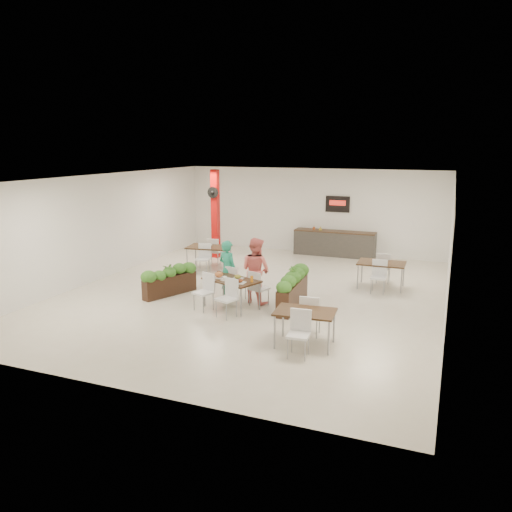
{
  "coord_description": "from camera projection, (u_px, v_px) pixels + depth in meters",
  "views": [
    {
      "loc": [
        4.95,
        -12.39,
        4.06
      ],
      "look_at": [
        0.1,
        -0.07,
        1.1
      ],
      "focal_mm": 35.0,
      "sensor_mm": 36.0,
      "label": 1
    }
  ],
  "objects": [
    {
      "name": "ground",
      "position": [
        254.0,
        294.0,
        13.91
      ],
      "size": [
        12.0,
        12.0,
        0.0
      ],
      "primitive_type": "plane",
      "color": "beige",
      "rests_on": "ground"
    },
    {
      "name": "room_shell",
      "position": [
        253.0,
        222.0,
        13.47
      ],
      "size": [
        10.1,
        12.1,
        3.22
      ],
      "color": "white",
      "rests_on": "ground"
    },
    {
      "name": "red_column",
      "position": [
        215.0,
        213.0,
        18.06
      ],
      "size": [
        0.4,
        0.41,
        3.2
      ],
      "color": "#AB0D0B",
      "rests_on": "ground"
    },
    {
      "name": "service_counter",
      "position": [
        334.0,
        243.0,
        18.58
      ],
      "size": [
        3.0,
        0.64,
        2.2
      ],
      "color": "#312E2B",
      "rests_on": "ground"
    },
    {
      "name": "main_table",
      "position": [
        231.0,
        284.0,
        12.58
      ],
      "size": [
        1.7,
        1.94,
        0.92
      ],
      "rotation": [
        0.0,
        0.0,
        -0.34
      ],
      "color": "black",
      "rests_on": "ground"
    },
    {
      "name": "diner_man",
      "position": [
        228.0,
        270.0,
        13.27
      ],
      "size": [
        0.68,
        0.56,
        1.6
      ],
      "primitive_type": "imported",
      "rotation": [
        0.0,
        0.0,
        2.8
      ],
      "color": "#239A76",
      "rests_on": "ground"
    },
    {
      "name": "diner_woman",
      "position": [
        256.0,
        270.0,
        12.97
      ],
      "size": [
        1.01,
        0.9,
        1.73
      ],
      "primitive_type": "imported",
      "rotation": [
        0.0,
        0.0,
        2.8
      ],
      "color": "#FB766F",
      "rests_on": "ground"
    },
    {
      "name": "planter_left",
      "position": [
        170.0,
        278.0,
        13.69
      ],
      "size": [
        0.91,
        1.65,
        0.91
      ],
      "rotation": [
        0.0,
        0.0,
        1.18
      ],
      "color": "black",
      "rests_on": "ground"
    },
    {
      "name": "planter_right",
      "position": [
        293.0,
        288.0,
        12.66
      ],
      "size": [
        0.47,
        2.05,
        1.07
      ],
      "rotation": [
        0.0,
        0.0,
        1.62
      ],
      "color": "black",
      "rests_on": "ground"
    },
    {
      "name": "side_table_a",
      "position": [
        209.0,
        249.0,
        16.64
      ],
      "size": [
        1.49,
        1.66,
        0.92
      ],
      "rotation": [
        0.0,
        0.0,
        0.14
      ],
      "color": "black",
      "rests_on": "ground"
    },
    {
      "name": "side_table_b",
      "position": [
        381.0,
        266.0,
        14.36
      ],
      "size": [
        1.34,
        1.63,
        0.92
      ],
      "rotation": [
        0.0,
        0.0,
        0.01
      ],
      "color": "black",
      "rests_on": "ground"
    },
    {
      "name": "side_table_c",
      "position": [
        305.0,
        317.0,
        10.18
      ],
      "size": [
        1.27,
        1.65,
        0.92
      ],
      "rotation": [
        0.0,
        0.0,
        0.07
      ],
      "color": "black",
      "rests_on": "ground"
    }
  ]
}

